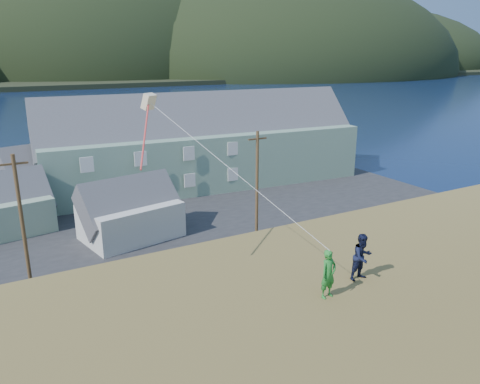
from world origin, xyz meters
name	(u,v)px	position (x,y,z in m)	size (l,w,h in m)	color
ground	(111,281)	(0.00, 0.00, 0.00)	(900.00, 900.00, 0.00)	#0A1638
grass_strip	(119,294)	(0.00, -2.00, 0.05)	(110.00, 8.00, 0.10)	#4C3D19
waterfront_lot	(66,209)	(0.00, 17.00, 0.06)	(72.00, 36.00, 0.12)	#28282B
far_hills	(51,74)	(35.59, 279.38, 2.00)	(760.00, 265.00, 143.00)	black
lodge	(204,142)	(15.74, 19.02, 4.84)	(36.44, 12.45, 12.61)	slate
shed_white	(130,211)	(3.42, 6.69, 2.38)	(8.55, 6.46, 6.16)	silver
shed_palegreen_far	(53,170)	(-0.12, 23.13, 2.58)	(11.12, 8.05, 6.73)	gray
utility_poles	(25,220)	(-4.60, 1.50, 4.71)	(31.99, 0.24, 9.85)	#47331E
kite_flyer_green	(328,274)	(2.74, -18.51, 8.00)	(0.58, 0.38, 1.60)	#217929
kite_flyer_navy	(362,257)	(4.54, -18.11, 8.03)	(0.80, 0.63, 1.65)	black
kite_rig	(150,108)	(-0.92, -12.91, 12.84)	(2.45, 3.24, 8.10)	beige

